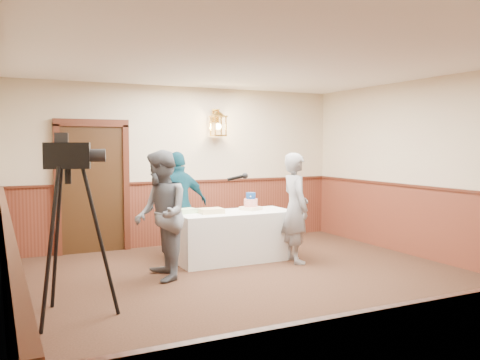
# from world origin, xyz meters

# --- Properties ---
(ground) EXTENTS (7.00, 7.00, 0.00)m
(ground) POSITION_xyz_m (0.00, 0.00, 0.00)
(ground) COLOR black
(ground) RESTS_ON ground
(room_shell) EXTENTS (6.02, 7.02, 2.81)m
(room_shell) POSITION_xyz_m (-0.05, 0.45, 1.52)
(room_shell) COLOR beige
(room_shell) RESTS_ON ground
(display_table) EXTENTS (1.80, 0.80, 0.75)m
(display_table) POSITION_xyz_m (0.25, 1.90, 0.38)
(display_table) COLOR white
(display_table) RESTS_ON ground
(tiered_cake) EXTENTS (0.35, 0.35, 0.27)m
(tiered_cake) POSITION_xyz_m (0.57, 1.97, 0.86)
(tiered_cake) COLOR #FFE8C5
(tiered_cake) RESTS_ON display_table
(sheet_cake_yellow) EXTENTS (0.36, 0.28, 0.07)m
(sheet_cake_yellow) POSITION_xyz_m (-0.14, 1.90, 0.79)
(sheet_cake_yellow) COLOR #FFE398
(sheet_cake_yellow) RESTS_ON display_table
(sheet_cake_green) EXTENTS (0.34, 0.30, 0.07)m
(sheet_cake_green) POSITION_xyz_m (-0.47, 2.06, 0.78)
(sheet_cake_green) COLOR #99D194
(sheet_cake_green) RESTS_ON display_table
(interviewer) EXTENTS (1.51, 0.89, 1.71)m
(interviewer) POSITION_xyz_m (-1.10, 1.29, 0.86)
(interviewer) COLOR #5A5E65
(interviewer) RESTS_ON ground
(baker) EXTENTS (0.48, 0.66, 1.65)m
(baker) POSITION_xyz_m (1.01, 1.37, 0.83)
(baker) COLOR gray
(baker) RESTS_ON ground
(assistant_p) EXTENTS (1.02, 0.53, 1.67)m
(assistant_p) POSITION_xyz_m (-0.43, 2.51, 0.83)
(assistant_p) COLOR #0F3F51
(assistant_p) RESTS_ON ground
(tv_camera_rig) EXTENTS (0.71, 0.66, 1.80)m
(tv_camera_rig) POSITION_xyz_m (-2.38, 0.27, 0.81)
(tv_camera_rig) COLOR black
(tv_camera_rig) RESTS_ON ground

